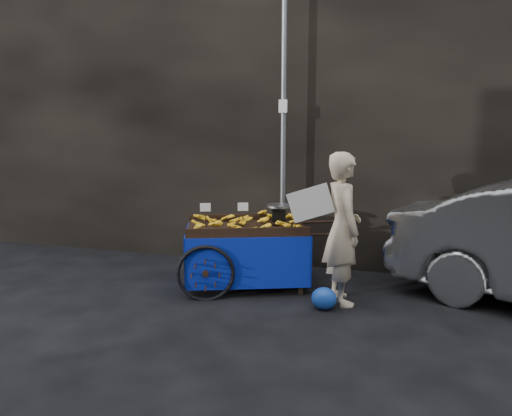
% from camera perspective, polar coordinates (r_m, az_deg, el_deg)
% --- Properties ---
extents(ground, '(80.00, 80.00, 0.00)m').
position_cam_1_polar(ground, '(6.39, -2.37, -10.22)').
color(ground, black).
rests_on(ground, ground).
extents(building_wall, '(13.50, 2.00, 5.00)m').
position_cam_1_polar(building_wall, '(8.42, 5.87, 11.98)').
color(building_wall, black).
rests_on(building_wall, ground).
extents(street_pole, '(0.12, 0.10, 4.00)m').
position_cam_1_polar(street_pole, '(7.17, 3.16, 8.39)').
color(street_pole, slate).
rests_on(street_pole, ground).
extents(banana_cart, '(2.36, 1.66, 1.18)m').
position_cam_1_polar(banana_cart, '(6.66, -1.55, -2.86)').
color(banana_cart, black).
rests_on(banana_cart, ground).
extents(vendor, '(1.01, 0.80, 1.85)m').
position_cam_1_polar(vendor, '(6.10, 9.85, -2.32)').
color(vendor, beige).
rests_on(vendor, ground).
extents(plastic_bag, '(0.30, 0.24, 0.27)m').
position_cam_1_polar(plastic_bag, '(6.04, 7.77, -10.21)').
color(plastic_bag, '#1845B5').
rests_on(plastic_bag, ground).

